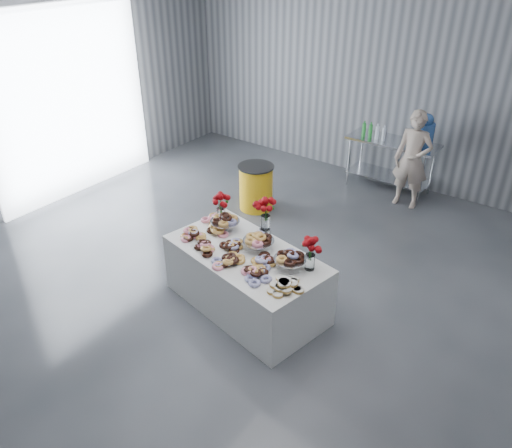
# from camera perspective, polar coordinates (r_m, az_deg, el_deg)

# --- Properties ---
(ground) EXTENTS (9.00, 9.00, 0.00)m
(ground) POSITION_cam_1_polar(r_m,az_deg,el_deg) (6.19, -4.10, -8.74)
(ground) COLOR #34363B
(ground) RESTS_ON ground
(room_walls) EXTENTS (8.04, 9.04, 4.02)m
(room_walls) POSITION_cam_1_polar(r_m,az_deg,el_deg) (5.20, -7.09, 16.18)
(room_walls) COLOR gray
(room_walls) RESTS_ON ground
(display_table) EXTENTS (2.06, 1.35, 0.75)m
(display_table) POSITION_cam_1_polar(r_m,az_deg,el_deg) (5.89, -1.13, -6.34)
(display_table) COLOR silver
(display_table) RESTS_ON ground
(prep_table) EXTENTS (1.50, 0.60, 0.90)m
(prep_table) POSITION_cam_1_polar(r_m,az_deg,el_deg) (8.83, 15.17, 7.49)
(prep_table) COLOR silver
(prep_table) RESTS_ON ground
(donut_mounds) EXTENTS (1.93, 1.14, 0.09)m
(donut_mounds) POSITION_cam_1_polar(r_m,az_deg,el_deg) (5.61, -1.48, -3.15)
(donut_mounds) COLOR #C08846
(donut_mounds) RESTS_ON display_table
(cake_stand_left) EXTENTS (0.36, 0.36, 0.17)m
(cake_stand_left) POSITION_cam_1_polar(r_m,az_deg,el_deg) (6.04, -3.57, 0.47)
(cake_stand_left) COLOR silver
(cake_stand_left) RESTS_ON display_table
(cake_stand_mid) EXTENTS (0.36, 0.36, 0.17)m
(cake_stand_mid) POSITION_cam_1_polar(r_m,az_deg,el_deg) (5.65, 0.29, -1.76)
(cake_stand_mid) COLOR silver
(cake_stand_mid) RESTS_ON display_table
(cake_stand_right) EXTENTS (0.36, 0.36, 0.17)m
(cake_stand_right) POSITION_cam_1_polar(r_m,az_deg,el_deg) (5.35, 3.94, -3.85)
(cake_stand_right) COLOR silver
(cake_stand_right) RESTS_ON display_table
(danish_pile) EXTENTS (0.48, 0.48, 0.11)m
(danish_pile) POSITION_cam_1_polar(r_m,az_deg,el_deg) (5.11, 3.17, -6.84)
(danish_pile) COLOR silver
(danish_pile) RESTS_ON display_table
(bouquet_left) EXTENTS (0.26, 0.26, 0.42)m
(bouquet_left) POSITION_cam_1_polar(r_m,az_deg,el_deg) (6.16, -4.08, 2.73)
(bouquet_left) COLOR white
(bouquet_left) RESTS_ON display_table
(bouquet_right) EXTENTS (0.26, 0.26, 0.42)m
(bouquet_right) POSITION_cam_1_polar(r_m,az_deg,el_deg) (5.28, 6.30, -2.49)
(bouquet_right) COLOR white
(bouquet_right) RESTS_ON display_table
(bouquet_center) EXTENTS (0.26, 0.26, 0.57)m
(bouquet_center) POSITION_cam_1_polar(r_m,az_deg,el_deg) (5.71, 1.09, 1.39)
(bouquet_center) COLOR silver
(bouquet_center) RESTS_ON display_table
(water_jug) EXTENTS (0.28, 0.28, 0.55)m
(water_jug) POSITION_cam_1_polar(r_m,az_deg,el_deg) (8.50, 18.77, 9.89)
(water_jug) COLOR #3A70C6
(water_jug) RESTS_ON prep_table
(drink_bottles) EXTENTS (0.54, 0.08, 0.27)m
(drink_bottles) POSITION_cam_1_polar(r_m,az_deg,el_deg) (8.71, 13.32, 10.35)
(drink_bottles) COLOR #268C33
(drink_bottles) RESTS_ON prep_table
(person) EXTENTS (0.60, 0.41, 1.58)m
(person) POSITION_cam_1_polar(r_m,az_deg,el_deg) (8.32, 17.43, 7.01)
(person) COLOR #CC8C93
(person) RESTS_ON ground
(trash_barrel) EXTENTS (0.58, 0.58, 0.74)m
(trash_barrel) POSITION_cam_1_polar(r_m,az_deg,el_deg) (8.00, -0.00, 4.23)
(trash_barrel) COLOR #F2B114
(trash_barrel) RESTS_ON ground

